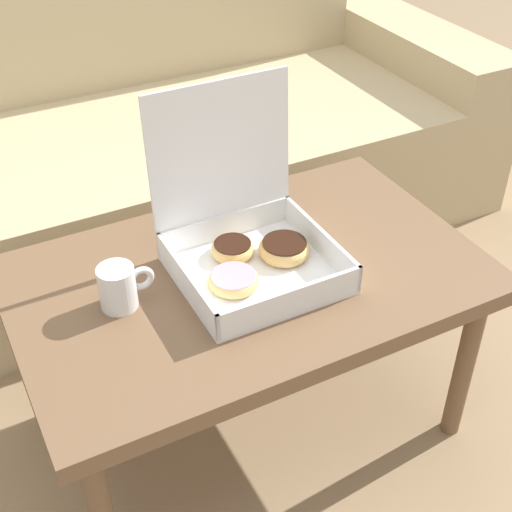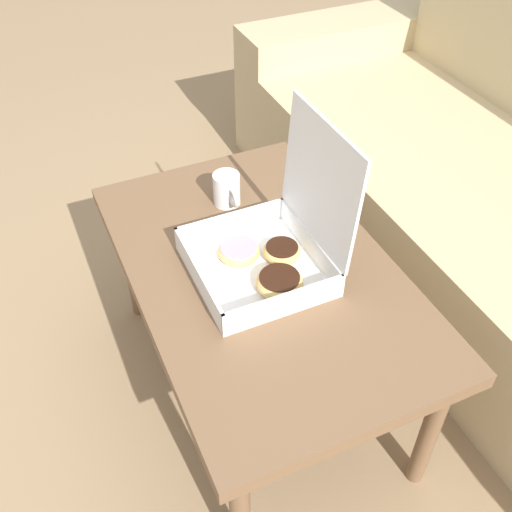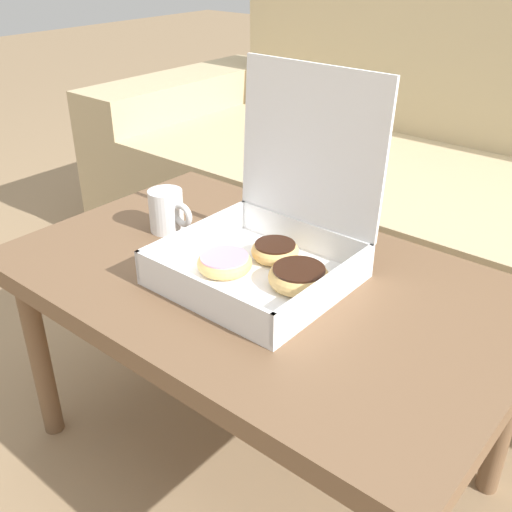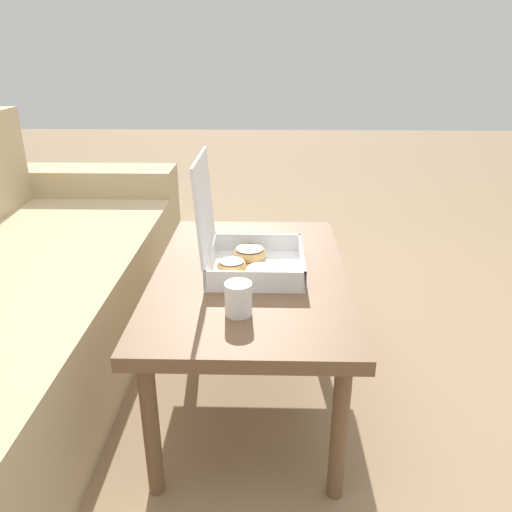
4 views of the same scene
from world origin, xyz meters
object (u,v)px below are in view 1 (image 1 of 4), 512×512
pastry_box (248,238)px  coffee_mug (119,287)px  coffee_table (249,290)px  couch (113,155)px

pastry_box → coffee_mug: pastry_box is taller
pastry_box → coffee_mug: 0.28m
pastry_box → coffee_mug: size_ratio=3.25×
coffee_table → coffee_mug: (-0.27, 0.02, 0.09)m
coffee_table → pastry_box: bearing=64.7°
coffee_table → pastry_box: (0.01, 0.03, 0.11)m
pastry_box → coffee_mug: bearing=-179.0°
coffee_table → pastry_box: pastry_box is taller
couch → coffee_mug: (-0.27, -0.92, 0.23)m
couch → pastry_box: bearing=-89.2°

